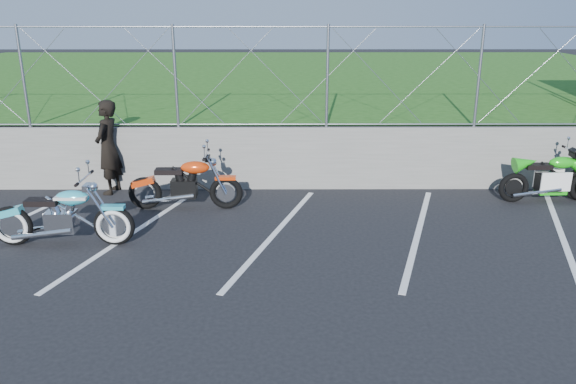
{
  "coord_description": "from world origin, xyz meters",
  "views": [
    {
      "loc": [
        0.18,
        -7.72,
        3.59
      ],
      "look_at": [
        0.21,
        1.3,
        0.63
      ],
      "focal_mm": 35.0,
      "sensor_mm": 36.0,
      "label": 1
    }
  ],
  "objects_px": {
    "cruiser_turquoise": "(64,218)",
    "sportbike_green": "(551,180)",
    "naked_orange": "(187,186)",
    "person_standing": "(108,147)"
  },
  "relations": [
    {
      "from": "naked_orange",
      "to": "person_standing",
      "type": "height_order",
      "value": "person_standing"
    },
    {
      "from": "naked_orange",
      "to": "sportbike_green",
      "type": "relative_size",
      "value": 1.08
    },
    {
      "from": "cruiser_turquoise",
      "to": "naked_orange",
      "type": "distance_m",
      "value": 2.36
    },
    {
      "from": "sportbike_green",
      "to": "naked_orange",
      "type": "bearing_deg",
      "value": -179.41
    },
    {
      "from": "cruiser_turquoise",
      "to": "naked_orange",
      "type": "xyz_separation_m",
      "value": [
        1.64,
        1.69,
        0.0
      ]
    },
    {
      "from": "cruiser_turquoise",
      "to": "naked_orange",
      "type": "bearing_deg",
      "value": 45.55
    },
    {
      "from": "naked_orange",
      "to": "person_standing",
      "type": "bearing_deg",
      "value": 149.47
    },
    {
      "from": "cruiser_turquoise",
      "to": "person_standing",
      "type": "height_order",
      "value": "person_standing"
    },
    {
      "from": "person_standing",
      "to": "naked_orange",
      "type": "bearing_deg",
      "value": 67.81
    },
    {
      "from": "cruiser_turquoise",
      "to": "sportbike_green",
      "type": "relative_size",
      "value": 1.14
    }
  ]
}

